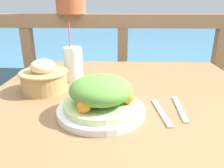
{
  "coord_description": "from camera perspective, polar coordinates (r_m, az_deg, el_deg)",
  "views": [
    {
      "loc": [
        -0.02,
        -0.76,
        1.05
      ],
      "look_at": [
        -0.04,
        -0.06,
        0.79
      ],
      "focal_mm": 35.0,
      "sensor_mm": 36.0,
      "label": 1
    }
  ],
  "objects": [
    {
      "name": "bread_basket",
      "position": [
        0.88,
        -17.3,
        1.57
      ],
      "size": [
        0.18,
        0.18,
        0.13
      ],
      "color": "tan",
      "rests_on": "patio_table"
    },
    {
      "name": "patio_table",
      "position": [
        0.87,
        3.12,
        -8.16
      ],
      "size": [
        1.02,
        0.98,
        0.73
      ],
      "color": "olive",
      "rests_on": "ground_plane"
    },
    {
      "name": "railing_fence",
      "position": [
        1.59,
        2.72,
        6.81
      ],
      "size": [
        2.8,
        0.08,
        0.99
      ],
      "color": "#937551",
      "rests_on": "ground_plane"
    },
    {
      "name": "drink_glass",
      "position": [
        0.96,
        -10.05,
        5.16
      ],
      "size": [
        0.08,
        0.08,
        0.25
      ],
      "color": "silver",
      "rests_on": "patio_table"
    },
    {
      "name": "fork",
      "position": [
        0.7,
        12.75,
        -7.23
      ],
      "size": [
        0.04,
        0.18,
        0.0
      ],
      "color": "silver",
      "rests_on": "patio_table"
    },
    {
      "name": "orange_near_basket",
      "position": [
        1.1,
        -9.64,
        5.26
      ],
      "size": [
        0.08,
        0.08,
        0.08
      ],
      "color": "orange",
      "rests_on": "patio_table"
    },
    {
      "name": "knife",
      "position": [
        0.74,
        17.28,
        -6.14
      ],
      "size": [
        0.02,
        0.18,
        0.0
      ],
      "color": "silver",
      "rests_on": "patio_table"
    },
    {
      "name": "salad_plate",
      "position": [
        0.66,
        -2.89,
        -3.65
      ],
      "size": [
        0.27,
        0.27,
        0.12
      ],
      "color": "silver",
      "rests_on": "patio_table"
    },
    {
      "name": "sea_backdrop",
      "position": [
        4.13,
        2.32,
        8.56
      ],
      "size": [
        12.0,
        4.0,
        0.46
      ],
      "color": "teal",
      "rests_on": "ground_plane"
    }
  ]
}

